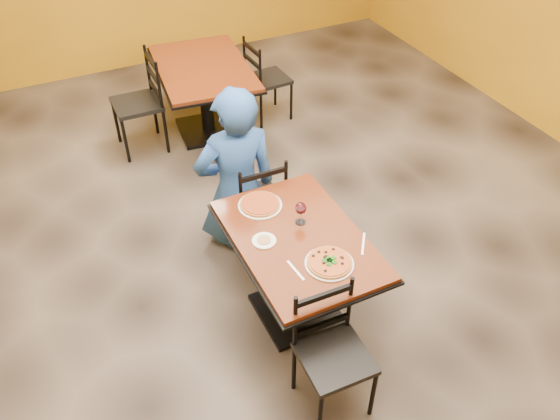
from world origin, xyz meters
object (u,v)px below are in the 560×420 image
pizza_main (329,262)px  side_plate (264,241)px  plate_far (260,205)px  chair_second_right (268,79)px  table_main (298,258)px  table_second (204,83)px  chair_main_far (255,200)px  diner (236,168)px  plate_main (329,264)px  pizza_far (260,204)px  chair_main_near (335,359)px  chair_second_left (137,105)px  wine_glass (301,212)px

pizza_main → side_plate: pizza_main is taller
plate_far → chair_second_right: bearing=63.9°
table_main → table_second: 2.64m
table_second → chair_main_far: (-0.24, -1.80, -0.12)m
table_main → pizza_main: (0.06, -0.30, 0.21)m
table_main → plate_far: bearing=103.3°
diner → plate_far: bearing=90.4°
pizza_main → side_plate: 0.46m
table_main → plate_far: plate_far is taller
chair_second_right → pizza_main: chair_second_right is taller
chair_main_far → plate_main: size_ratio=2.87×
diner → pizza_far: size_ratio=4.96×
chair_main_near → plate_far: (0.04, 1.15, 0.31)m
chair_main_far → diner: size_ratio=0.64×
chair_second_left → pizza_far: chair_second_left is taller
chair_second_left → plate_far: size_ratio=3.18×
table_main → chair_main_far: chair_main_far is taller
table_main → pizza_main: 0.38m
table_main → wine_glass: wine_glass is taller
chair_second_right → side_plate: (-1.21, -2.56, 0.31)m
wine_glass → pizza_far: bearing=122.2°
table_second → chair_second_left: chair_second_left is taller
plate_main → pizza_main: pizza_main is taller
table_main → chair_second_left: (-0.42, 2.63, -0.06)m
plate_far → pizza_far: 0.02m
plate_main → side_plate: (-0.28, 0.37, 0.00)m
pizza_main → side_plate: size_ratio=1.77×
chair_second_right → diner: (-1.04, -1.65, 0.25)m
chair_main_far → side_plate: 0.86m
table_main → table_second: bearing=83.8°
plate_main → pizza_main: bearing=0.0°
table_second → plate_far: bearing=-99.8°
diner → wine_glass: bearing=103.6°
pizza_far → wine_glass: size_ratio=1.56×
chair_second_left → chair_second_right: (1.41, 0.00, -0.05)m
chair_second_left → plate_main: size_ratio=3.18×
plate_far → pizza_far: bearing=-90.0°
diner → wine_glass: size_ratio=7.72×
table_second → wine_glass: 2.52m
chair_second_left → wine_glass: bearing=12.2°
table_main → chair_second_right: chair_second_right is taller
pizza_main → wine_glass: (0.02, 0.43, 0.07)m
plate_main → plate_far: bearing=102.3°
chair_main_near → plate_main: (0.19, 0.44, 0.31)m
plate_main → pizza_far: bearing=102.3°
chair_main_near → chair_second_right: size_ratio=0.99×
diner → wine_glass: 0.87m
diner → plate_far: 0.57m
table_main → plate_far: (-0.10, 0.41, 0.20)m
table_second → chair_second_right: bearing=0.0°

